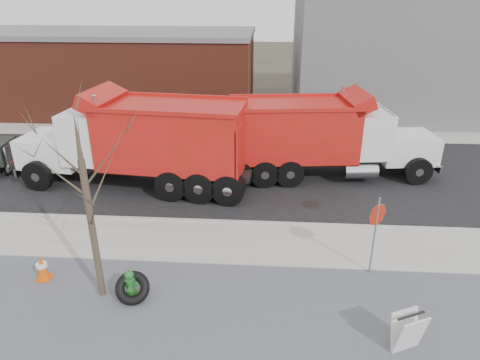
# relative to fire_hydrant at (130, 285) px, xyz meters

# --- Properties ---
(ground) EXTENTS (120.00, 120.00, 0.00)m
(ground) POSITION_rel_fire_hydrant_xyz_m (2.37, 2.66, -0.40)
(ground) COLOR #383328
(ground) RESTS_ON ground
(gravel_verge) EXTENTS (60.00, 5.00, 0.03)m
(gravel_verge) POSITION_rel_fire_hydrant_xyz_m (2.37, -0.84, -0.39)
(gravel_verge) COLOR slate
(gravel_verge) RESTS_ON ground
(sidewalk) EXTENTS (60.00, 2.50, 0.06)m
(sidewalk) POSITION_rel_fire_hydrant_xyz_m (2.37, 2.91, -0.37)
(sidewalk) COLOR #9E9B93
(sidewalk) RESTS_ON ground
(curb) EXTENTS (60.00, 0.15, 0.11)m
(curb) POSITION_rel_fire_hydrant_xyz_m (2.37, 4.21, -0.35)
(curb) COLOR #9E9B93
(curb) RESTS_ON ground
(road) EXTENTS (60.00, 9.40, 0.02)m
(road) POSITION_rel_fire_hydrant_xyz_m (2.37, 8.96, -0.39)
(road) COLOR black
(road) RESTS_ON ground
(far_sidewalk) EXTENTS (60.00, 2.00, 0.06)m
(far_sidewalk) POSITION_rel_fire_hydrant_xyz_m (2.37, 14.66, -0.37)
(far_sidewalk) COLOR #9E9B93
(far_sidewalk) RESTS_ON ground
(building_grey) EXTENTS (12.00, 10.00, 8.00)m
(building_grey) POSITION_rel_fire_hydrant_xyz_m (11.37, 20.66, 3.60)
(building_grey) COLOR slate
(building_grey) RESTS_ON ground
(building_brick) EXTENTS (20.20, 8.20, 5.30)m
(building_brick) POSITION_rel_fire_hydrant_xyz_m (-7.63, 19.66, 2.25)
(building_brick) COLOR maroon
(building_brick) RESTS_ON ground
(bare_tree) EXTENTS (3.20, 3.20, 5.20)m
(bare_tree) POSITION_rel_fire_hydrant_xyz_m (-0.83, 0.06, 2.90)
(bare_tree) COLOR #382D23
(bare_tree) RESTS_ON ground
(fire_hydrant) EXTENTS (0.50, 0.49, 0.87)m
(fire_hydrant) POSITION_rel_fire_hydrant_xyz_m (0.00, 0.00, 0.00)
(fire_hydrant) COLOR #2A6F2A
(fire_hydrant) RESTS_ON ground
(truck_tire) EXTENTS (1.08, 0.99, 0.86)m
(truck_tire) POSITION_rel_fire_hydrant_xyz_m (0.09, -0.10, 0.00)
(truck_tire) COLOR black
(truck_tire) RESTS_ON ground
(stop_sign) EXTENTS (0.56, 0.43, 2.51)m
(stop_sign) POSITION_rel_fire_hydrant_xyz_m (6.71, 1.56, 1.33)
(stop_sign) COLOR gray
(stop_sign) RESTS_ON ground
(sandwich_board) EXTENTS (0.86, 0.73, 1.02)m
(sandwich_board) POSITION_rel_fire_hydrant_xyz_m (6.92, -1.40, 0.14)
(sandwich_board) COLOR silver
(sandwich_board) RESTS_ON ground
(traffic_cone_near) EXTENTS (0.41, 0.41, 0.79)m
(traffic_cone_near) POSITION_rel_fire_hydrant_xyz_m (-2.78, 0.61, -0.00)
(traffic_cone_near) COLOR #E14F07
(traffic_cone_near) RESTS_ON ground
(dump_truck_red_a) EXTENTS (9.57, 3.56, 3.80)m
(dump_truck_red_a) POSITION_rel_fire_hydrant_xyz_m (5.90, 8.83, 1.53)
(dump_truck_red_a) COLOR black
(dump_truck_red_a) RESTS_ON ground
(dump_truck_red_b) EXTENTS (9.90, 3.72, 4.07)m
(dump_truck_red_b) POSITION_rel_fire_hydrant_xyz_m (-1.57, 7.26, 1.67)
(dump_truck_red_b) COLOR black
(dump_truck_red_b) RESTS_ON ground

